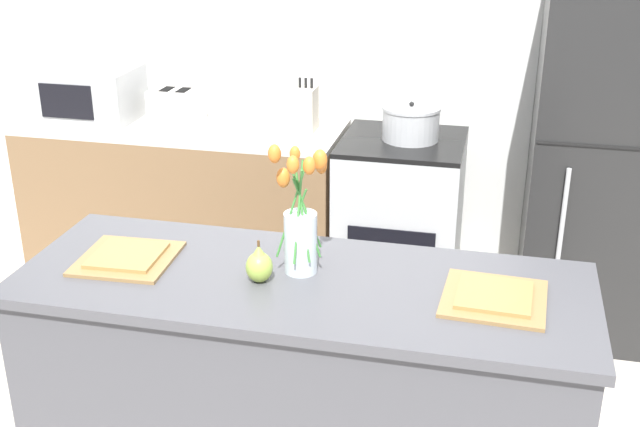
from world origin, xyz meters
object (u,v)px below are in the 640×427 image
object	(u,v)px
flower_vase	(300,225)
microwave	(91,93)
plate_setting_left	(128,257)
stove_range	(400,224)
refrigerator	(605,167)
knife_block	(306,109)
toaster	(176,106)
pear_figurine	(259,265)
plate_setting_right	(494,297)
cooking_pot	(411,123)

from	to	relation	value
flower_vase	microwave	size ratio (longest dim) A/B	0.89
plate_setting_left	stove_range	bearing A→B (deg)	66.70
stove_range	refrigerator	distance (m)	1.02
knife_block	toaster	bearing A→B (deg)	179.74
pear_figurine	microwave	world-z (taller)	microwave
toaster	stove_range	bearing A→B (deg)	-2.04
plate_setting_right	toaster	world-z (taller)	toaster
flower_vase	toaster	world-z (taller)	flower_vase
stove_range	cooking_pot	xyz separation A→B (m)	(0.03, 0.01, 0.53)
pear_figurine	cooking_pot	xyz separation A→B (m)	(0.26, 1.65, 0.00)
stove_range	knife_block	world-z (taller)	knife_block
cooking_pot	knife_block	xyz separation A→B (m)	(-0.53, 0.03, 0.03)
stove_range	plate_setting_right	bearing A→B (deg)	-73.02
refrigerator	flower_vase	world-z (taller)	refrigerator
plate_setting_right	knife_block	world-z (taller)	knife_block
refrigerator	knife_block	world-z (taller)	refrigerator
plate_setting_left	knife_block	size ratio (longest dim) A/B	1.16
refrigerator	toaster	world-z (taller)	refrigerator
microwave	toaster	bearing A→B (deg)	5.42
microwave	stove_range	bearing A→B (deg)	0.02
plate_setting_right	cooking_pot	distance (m)	1.67
stove_range	flower_vase	size ratio (longest dim) A/B	2.11
knife_block	stove_range	bearing A→B (deg)	-4.51
stove_range	plate_setting_left	xyz separation A→B (m)	(-0.69, -1.60, 0.49)
pear_figurine	plate_setting_left	world-z (taller)	pear_figurine
refrigerator	cooking_pot	size ratio (longest dim) A/B	5.86
refrigerator	pear_figurine	size ratio (longest dim) A/B	12.13
stove_range	flower_vase	bearing A→B (deg)	-94.32
flower_vase	knife_block	bearing A→B (deg)	103.59
stove_range	toaster	xyz separation A→B (m)	(-1.20, 0.04, 0.54)
cooking_pot	plate_setting_left	bearing A→B (deg)	-114.15
pear_figurine	toaster	xyz separation A→B (m)	(-0.98, 1.68, 0.00)
microwave	knife_block	distance (m)	1.16
toaster	cooking_pot	size ratio (longest dim) A/B	0.99
plate_setting_right	flower_vase	bearing A→B (deg)	175.16
plate_setting_right	toaster	xyz separation A→B (m)	(-1.69, 1.64, 0.05)
flower_vase	toaster	bearing A→B (deg)	124.28
plate_setting_left	plate_setting_right	world-z (taller)	same
refrigerator	knife_block	size ratio (longest dim) A/B	6.17
refrigerator	pear_figurine	bearing A→B (deg)	-125.57
stove_range	microwave	distance (m)	1.76
refrigerator	knife_block	xyz separation A→B (m)	(-1.45, 0.04, 0.18)
stove_range	refrigerator	world-z (taller)	refrigerator
cooking_pot	knife_block	distance (m)	0.53
flower_vase	microwave	world-z (taller)	flower_vase
refrigerator	flower_vase	xyz separation A→B (m)	(-1.07, -1.55, 0.26)
pear_figurine	refrigerator	bearing A→B (deg)	54.43
knife_block	plate_setting_right	bearing A→B (deg)	-58.89
stove_range	cooking_pot	distance (m)	0.53
stove_range	cooking_pot	size ratio (longest dim) A/B	3.17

